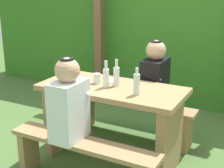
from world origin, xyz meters
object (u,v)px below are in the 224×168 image
Objects in this scene: drinking_glass at (97,78)px; bottle_left at (137,84)px; bottle_right at (106,77)px; bench_far at (134,112)px; picnic_table at (112,111)px; person_white_shirt at (69,102)px; cell_phone at (113,81)px; bottle_center at (116,76)px; bench_near at (83,154)px; person_black_coat at (155,77)px.

drinking_glass is 0.50m from bottle_left.
bench_far is at bearing 86.21° from bottle_right.
person_white_shirt reaches higher than picnic_table.
cell_phone is at bearing -100.09° from bench_far.
picnic_table is at bearing -120.22° from bottle_center.
bottle_right is (-0.34, 0.06, 0.00)m from bottle_left.
picnic_table is at bearing 50.40° from bottle_right.
bench_near is 1.00× the size of bench_far.
drinking_glass is 0.17m from cell_phone.
bench_near is 0.77m from bottle_left.
bench_near is at bearing -90.00° from bench_far.
person_black_coat reaches higher than bench_far.
person_white_shirt is (-0.13, -1.07, 0.45)m from bench_far.
bottle_center is at bearing -64.74° from cell_phone.
bench_near is at bearing -125.25° from bottle_left.
drinking_glass is (-0.18, 0.02, 0.30)m from picnic_table.
person_black_coat reaches higher than bench_near.
bottle_center is at bearing -112.96° from person_black_coat.
person_white_shirt is 7.22× the size of drinking_glass.
person_white_shirt is 0.56m from drinking_glass.
person_black_coat is at bearing 77.73° from bench_near.
picnic_table reaches higher than bench_near.
cell_phone is (0.11, 0.13, -0.04)m from drinking_glass.
drinking_glass is at bearing -128.67° from person_black_coat.
drinking_glass reaches higher than bench_far.
person_white_shirt is 0.62m from bottle_left.
bottle_left is 0.32m from bottle_center.
bottle_left reaches higher than picnic_table.
drinking_glass is at bearing -149.20° from cell_phone.
person_black_coat reaches higher than bottle_right.
person_black_coat is at bearing 71.18° from person_white_shirt.
cell_phone is (-0.10, 0.10, -0.10)m from bottle_center.
person_white_shirt and person_black_coat have the same top height.
person_black_coat is (0.36, 1.07, 0.00)m from person_white_shirt.
bench_far is (0.00, 0.54, -0.21)m from picnic_table.
bench_far is 0.75m from drinking_glass.
bench_near is at bearing -85.48° from bottle_right.
drinking_glass is at bearing 165.37° from bottle_left.
drinking_glass is at bearing 154.97° from bottle_right.
drinking_glass is 0.21m from bottle_center.
bench_far is at bearing 92.93° from bottle_center.
bottle_left reaches higher than bench_far.
picnic_table is 1.00× the size of bench_near.
bottle_right is at bearing -129.60° from picnic_table.
person_white_shirt is at bearing -96.96° from bench_far.
drinking_glass is 0.40× the size of bottle_left.
bottle_center is at bearing 87.51° from bench_near.
person_white_shirt is at bearing -103.77° from picnic_table.
picnic_table is 0.63m from person_black_coat.
picnic_table is 0.48m from bottle_left.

